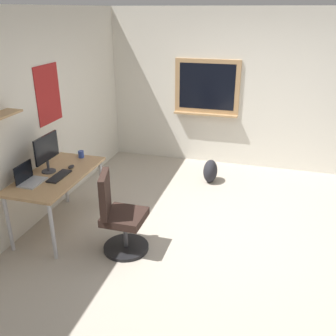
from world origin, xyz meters
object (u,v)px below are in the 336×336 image
object	(u,v)px
desk	(57,179)
office_chair	(119,218)
coffee_mug	(81,154)
computer_mouse	(71,167)
backpack	(210,171)
laptop	(29,178)
keyboard	(59,176)
monitor_primary	(47,151)

from	to	relation	value
desk	office_chair	xyz separation A→B (m)	(-0.25, -0.90, -0.25)
office_chair	coffee_mug	bearing A→B (deg)	46.70
computer_mouse	backpack	world-z (taller)	computer_mouse
office_chair	computer_mouse	xyz separation A→B (m)	(0.46, 0.82, 0.34)
laptop	coffee_mug	world-z (taller)	laptop
coffee_mug	office_chair	bearing A→B (deg)	-133.30
computer_mouse	coffee_mug	bearing A→B (deg)	8.02
desk	backpack	size ratio (longest dim) A/B	3.65
desk	keyboard	size ratio (longest dim) A/B	3.61
coffee_mug	backpack	xyz separation A→B (m)	(1.27, -1.54, -0.59)
keyboard	computer_mouse	size ratio (longest dim) A/B	3.56
monitor_primary	coffee_mug	size ratio (longest dim) A/B	5.04
keyboard	backpack	world-z (taller)	keyboard
office_chair	backpack	size ratio (longest dim) A/B	2.59
laptop	backpack	size ratio (longest dim) A/B	0.85
laptop	coffee_mug	size ratio (longest dim) A/B	3.37
laptop	coffee_mug	distance (m)	0.89
keyboard	coffee_mug	bearing A→B (deg)	4.50
office_chair	backpack	world-z (taller)	office_chair
laptop	backpack	distance (m)	2.82
office_chair	keyboard	xyz separation A→B (m)	(0.18, 0.82, 0.33)
desk	keyboard	distance (m)	0.14
office_chair	laptop	size ratio (longest dim) A/B	3.06
backpack	monitor_primary	bearing A→B (deg)	137.10
desk	coffee_mug	world-z (taller)	coffee_mug
office_chair	keyboard	bearing A→B (deg)	77.37
computer_mouse	desk	bearing A→B (deg)	158.34
coffee_mug	computer_mouse	bearing A→B (deg)	-171.98
monitor_primary	coffee_mug	distance (m)	0.60
laptop	desk	bearing A→B (deg)	-27.75
office_chair	computer_mouse	size ratio (longest dim) A/B	9.13
monitor_primary	computer_mouse	xyz separation A→B (m)	(0.18, -0.19, -0.25)
laptop	computer_mouse	distance (m)	0.57
coffee_mug	laptop	bearing A→B (deg)	167.49
office_chair	backpack	distance (m)	2.21
backpack	keyboard	bearing A→B (deg)	142.09
laptop	backpack	world-z (taller)	laptop
desk	keyboard	xyz separation A→B (m)	(-0.07, -0.08, 0.08)
keyboard	computer_mouse	bearing A→B (deg)	0.00
laptop	keyboard	world-z (taller)	laptop
computer_mouse	laptop	bearing A→B (deg)	154.70
computer_mouse	coffee_mug	xyz separation A→B (m)	(0.35, 0.05, 0.03)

